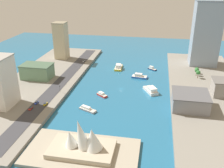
% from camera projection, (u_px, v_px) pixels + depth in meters
% --- Properties ---
extents(ground_plane, '(440.00, 440.00, 0.00)m').
position_uv_depth(ground_plane, '(121.00, 89.00, 239.98)').
color(ground_plane, '#23668E').
extents(quay_west, '(70.00, 240.00, 2.93)m').
position_uv_depth(quay_west, '(209.00, 94.00, 225.91)').
color(quay_west, gray).
rests_on(quay_west, ground_plane).
extents(quay_east, '(70.00, 240.00, 2.93)m').
position_uv_depth(quay_east, '(42.00, 81.00, 252.88)').
color(quay_east, gray).
rests_on(quay_east, ground_plane).
extents(peninsula_point, '(69.41, 36.46, 2.00)m').
position_uv_depth(peninsula_point, '(82.00, 152.00, 152.73)').
color(peninsula_point, '#A89E89').
rests_on(peninsula_point, ground_plane).
extents(road_strip, '(13.00, 228.00, 0.15)m').
position_uv_depth(road_strip, '(62.00, 81.00, 248.77)').
color(road_strip, '#38383D').
rests_on(road_strip, quay_east).
extents(catamaran_blue, '(17.99, 9.34, 4.65)m').
position_uv_depth(catamaran_blue, '(139.00, 76.00, 264.95)').
color(catamaran_blue, blue).
rests_on(catamaran_blue, ground_plane).
extents(yacht_sleek_gray, '(16.00, 10.39, 3.33)m').
position_uv_depth(yacht_sleek_gray, '(87.00, 109.00, 201.05)').
color(yacht_sleek_gray, '#999EA3').
rests_on(yacht_sleek_gray, ground_plane).
extents(ferry_yellow_fast, '(9.01, 21.60, 5.71)m').
position_uv_depth(ferry_yellow_fast, '(118.00, 67.00, 290.51)').
color(ferry_yellow_fast, yellow).
rests_on(ferry_yellow_fast, ground_plane).
extents(tugboat_red, '(11.11, 9.75, 3.24)m').
position_uv_depth(tugboat_red, '(102.00, 95.00, 225.23)').
color(tugboat_red, red).
rests_on(tugboat_red, ground_plane).
extents(patrol_launch_navy, '(10.56, 9.75, 3.77)m').
position_uv_depth(patrol_launch_navy, '(152.00, 68.00, 287.97)').
color(patrol_launch_navy, '#1E284C').
rests_on(patrol_launch_navy, ground_plane).
extents(ferry_white_commuter, '(15.38, 20.00, 5.88)m').
position_uv_depth(ferry_white_commuter, '(151.00, 90.00, 231.88)').
color(ferry_white_commuter, silver).
rests_on(ferry_white_commuter, ground_plane).
extents(tower_tall_glass, '(31.28, 28.08, 72.93)m').
position_uv_depth(tower_tall_glass, '(206.00, 33.00, 283.91)').
color(tower_tall_glass, '#8C9EB2').
rests_on(tower_tall_glass, quay_west).
extents(office_block_beige, '(15.54, 15.85, 45.15)m').
position_uv_depth(office_block_beige, '(61.00, 41.00, 310.01)').
color(office_block_beige, '#C6B793').
rests_on(office_block_beige, quay_east).
extents(terminal_long_green, '(31.11, 19.72, 14.63)m').
position_uv_depth(terminal_long_green, '(37.00, 71.00, 254.63)').
color(terminal_long_green, slate).
rests_on(terminal_long_green, quay_east).
extents(warehouse_low_gray, '(28.64, 27.28, 12.38)m').
position_uv_depth(warehouse_low_gray, '(190.00, 100.00, 197.97)').
color(warehouse_low_gray, gray).
rests_on(warehouse_low_gray, quay_west).
extents(pickup_red, '(2.12, 4.74, 1.52)m').
position_uv_depth(pickup_red, '(31.00, 108.00, 196.98)').
color(pickup_red, black).
rests_on(pickup_red, road_strip).
extents(hatchback_blue, '(1.80, 4.44, 1.60)m').
position_uv_depth(hatchback_blue, '(36.00, 103.00, 205.66)').
color(hatchback_blue, black).
rests_on(hatchback_blue, road_strip).
extents(van_white, '(1.92, 4.56, 1.65)m').
position_uv_depth(van_white, '(84.00, 61.00, 305.44)').
color(van_white, black).
rests_on(van_white, road_strip).
extents(taxi_yellow_cab, '(2.06, 4.94, 1.63)m').
position_uv_depth(taxi_yellow_cab, '(45.00, 104.00, 203.72)').
color(taxi_yellow_cab, black).
rests_on(taxi_yellow_cab, road_strip).
extents(traffic_light_waterfront, '(0.36, 0.36, 6.50)m').
position_uv_depth(traffic_light_waterfront, '(60.00, 88.00, 224.31)').
color(traffic_light_waterfront, black).
rests_on(traffic_light_waterfront, quay_east).
extents(opera_landmark, '(39.63, 22.94, 22.11)m').
position_uv_depth(opera_landmark, '(83.00, 142.00, 149.55)').
color(opera_landmark, '#BCAD93').
rests_on(opera_landmark, peninsula_point).
extents(park_tree_cluster, '(5.46, 17.93, 8.34)m').
position_uv_depth(park_tree_cluster, '(197.00, 71.00, 261.21)').
color(park_tree_cluster, brown).
rests_on(park_tree_cluster, quay_west).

